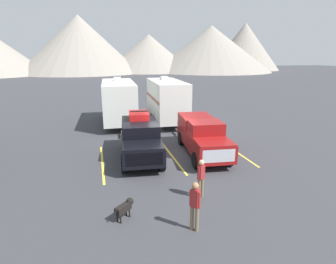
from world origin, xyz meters
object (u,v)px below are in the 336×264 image
Objects in this scene: camper_trailer_a at (119,100)px; camper_trailer_b at (167,99)px; pickup_truck_a at (140,137)px; dog at (125,207)px; person_b at (201,176)px; pickup_truck_b at (202,135)px; person_a at (195,203)px.

camper_trailer_a is 1.03× the size of camper_trailer_b.
pickup_truck_a reaches higher than dog.
person_b is 3.27m from dog.
pickup_truck_b is 3.56× the size of person_b.
camper_trailer_a reaches higher than person_b.
dog is at bearing -110.25° from camper_trailer_b.
camper_trailer_a is at bearing 170.78° from camper_trailer_b.
camper_trailer_a is at bearing 115.57° from pickup_truck_b.
person_a is at bearing -31.20° from dog.
camper_trailer_b is 13.13m from person_b.
camper_trailer_a is at bearing 85.81° from dog.
camper_trailer_b is 15.28m from person_a.
person_a is 1.06× the size of person_b.
camper_trailer_b is 14.65m from dog.
pickup_truck_b is at bearing -64.43° from camper_trailer_a.
pickup_truck_a is at bearing 75.69° from dog.
pickup_truck_b reaches higher than person_b.
person_a is (0.62, -7.33, -0.17)m from pickup_truck_a.
pickup_truck_a is at bearing 175.04° from pickup_truck_b.
camper_trailer_b reaches higher than pickup_truck_a.
person_a reaches higher than dog.
camper_trailer_b is 4.81× the size of person_b.
person_b is at bearing -111.84° from pickup_truck_b.
dog is (-2.16, 1.31, -0.56)m from person_a.
pickup_truck_b is at bearing 47.88° from dog.
pickup_truck_a is at bearing -86.62° from camper_trailer_a.
pickup_truck_a reaches higher than person_a.
camper_trailer_b is at bearing 90.90° from pickup_truck_b.
person_a is at bearing -116.46° from person_b.
person_b is at bearing 12.61° from dog.
person_a is at bearing -100.90° from camper_trailer_b.
camper_trailer_a is 4.04m from camper_trailer_b.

